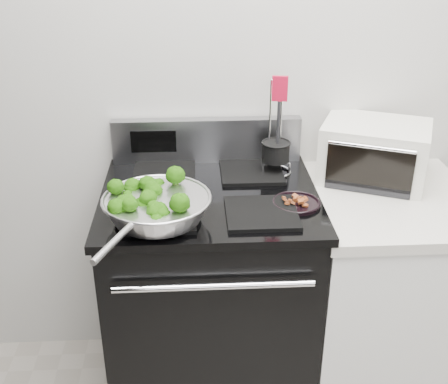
{
  "coord_description": "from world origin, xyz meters",
  "views": [
    {
      "loc": [
        -0.35,
        -0.41,
        1.86
      ],
      "look_at": [
        -0.25,
        1.36,
        0.98
      ],
      "focal_mm": 45.0,
      "sensor_mm": 36.0,
      "label": 1
    }
  ],
  "objects": [
    {
      "name": "gas_range",
      "position": [
        -0.3,
        1.41,
        0.49
      ],
      "size": [
        0.79,
        0.69,
        1.13
      ],
      "color": "black",
      "rests_on": "floor"
    },
    {
      "name": "back_wall",
      "position": [
        0.0,
        1.75,
        1.35
      ],
      "size": [
        4.0,
        0.02,
        2.7
      ],
      "primitive_type": "cube",
      "color": "beige",
      "rests_on": "ground"
    },
    {
      "name": "counter",
      "position": [
        0.39,
        1.41,
        0.46
      ],
      "size": [
        0.62,
        0.68,
        0.92
      ],
      "color": "white",
      "rests_on": "floor"
    },
    {
      "name": "skillet",
      "position": [
        -0.48,
        1.22,
        1.01
      ],
      "size": [
        0.36,
        0.55,
        0.08
      ],
      "rotation": [
        0.0,
        0.0,
        -0.4
      ],
      "color": "silver",
      "rests_on": "gas_range"
    },
    {
      "name": "toaster_oven",
      "position": [
        0.35,
        1.57,
        1.03
      ],
      "size": [
        0.48,
        0.43,
        0.23
      ],
      "rotation": [
        0.0,
        0.0,
        -0.4
      ],
      "color": "beige",
      "rests_on": "counter"
    },
    {
      "name": "broccoli_pile",
      "position": [
        -0.48,
        1.22,
        1.03
      ],
      "size": [
        0.28,
        0.28,
        0.1
      ],
      "primitive_type": null,
      "color": "black",
      "rests_on": "skillet"
    },
    {
      "name": "utensil_holder",
      "position": [
        -0.04,
        1.58,
        1.02
      ],
      "size": [
        0.13,
        0.13,
        0.39
      ],
      "rotation": [
        0.0,
        0.0,
        -0.16
      ],
      "color": "silver",
      "rests_on": "gas_range"
    },
    {
      "name": "bacon_plate",
      "position": [
        -0.0,
        1.31,
        0.97
      ],
      "size": [
        0.17,
        0.17,
        0.04
      ],
      "rotation": [
        0.0,
        0.0,
        0.26
      ],
      "color": "black",
      "rests_on": "gas_range"
    }
  ]
}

